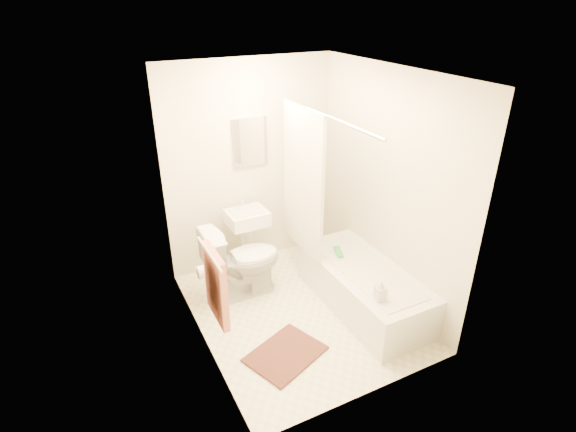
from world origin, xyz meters
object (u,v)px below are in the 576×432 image
toilet (242,261)px  bathtub (363,287)px  bath_mat (285,354)px  soap_bottle (381,291)px  sink (248,239)px

toilet → bathtub: 1.31m
bath_mat → soap_bottle: bearing=-12.1°
toilet → sink: size_ratio=0.97×
bathtub → bath_mat: bearing=-164.2°
sink → bathtub: (0.82, -1.15, -0.21)m
bathtub → soap_bottle: (-0.18, -0.49, 0.33)m
sink → soap_bottle: size_ratio=4.10×
toilet → soap_bottle: size_ratio=3.96×
bathtub → soap_bottle: bearing=-110.6°
soap_bottle → sink: bearing=111.3°
bathtub → bath_mat: bathtub is taller
toilet → soap_bottle: (0.86, -1.26, 0.14)m
bath_mat → toilet: bearing=89.0°
sink → soap_bottle: (0.64, -1.64, 0.12)m
soap_bottle → toilet: bearing=124.2°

